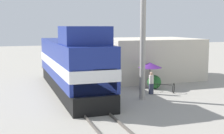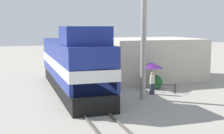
# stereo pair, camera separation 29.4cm
# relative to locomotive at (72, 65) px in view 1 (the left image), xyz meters

# --- Properties ---
(ground_plane) EXTENTS (120.00, 120.00, 0.00)m
(ground_plane) POSITION_rel_locomotive_xyz_m (0.00, -2.99, -2.10)
(ground_plane) COLOR gray
(rail_near) EXTENTS (0.08, 35.92, 0.15)m
(rail_near) POSITION_rel_locomotive_xyz_m (-0.72, -2.99, -2.02)
(rail_near) COLOR #4C4742
(rail_near) RESTS_ON ground_plane
(rail_far) EXTENTS (0.08, 35.92, 0.15)m
(rail_far) POSITION_rel_locomotive_xyz_m (0.72, -2.99, -2.02)
(rail_far) COLOR #4C4742
(rail_far) RESTS_ON ground_plane
(locomotive) EXTENTS (3.01, 14.38, 4.99)m
(locomotive) POSITION_rel_locomotive_xyz_m (0.00, 0.00, 0.00)
(locomotive) COLOR black
(locomotive) RESTS_ON ground_plane
(utility_pole) EXTENTS (1.80, 0.38, 9.24)m
(utility_pole) POSITION_rel_locomotive_xyz_m (4.09, -3.68, 2.59)
(utility_pole) COLOR #9E998E
(utility_pole) RESTS_ON ground_plane
(vendor_umbrella) EXTENTS (1.88, 1.88, 2.11)m
(vendor_umbrella) POSITION_rel_locomotive_xyz_m (6.17, -0.52, -0.20)
(vendor_umbrella) COLOR #4C4C4C
(vendor_umbrella) RESTS_ON ground_plane
(billboard_sign) EXTENTS (2.41, 0.12, 3.80)m
(billboard_sign) POSITION_rel_locomotive_xyz_m (7.99, 0.85, 0.82)
(billboard_sign) COLOR #595959
(billboard_sign) RESTS_ON ground_plane
(shrub_cluster) EXTENTS (1.11, 1.11, 1.11)m
(shrub_cluster) POSITION_rel_locomotive_xyz_m (6.43, -0.79, -1.54)
(shrub_cluster) COLOR #236028
(shrub_cluster) RESTS_ON ground_plane
(person_bystander) EXTENTS (0.34, 0.34, 1.65)m
(person_bystander) POSITION_rel_locomotive_xyz_m (5.35, -2.48, -1.21)
(person_bystander) COLOR #2D3347
(person_bystander) RESTS_ON ground_plane
(bicycle) EXTENTS (1.91, 1.77, 0.76)m
(bicycle) POSITION_rel_locomotive_xyz_m (6.40, -2.14, -1.71)
(bicycle) COLOR black
(bicycle) RESTS_ON ground_plane
(building_block_distant) EXTENTS (8.69, 6.57, 3.81)m
(building_block_distant) POSITION_rel_locomotive_xyz_m (8.29, 4.08, -0.19)
(building_block_distant) COLOR beige
(building_block_distant) RESTS_ON ground_plane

